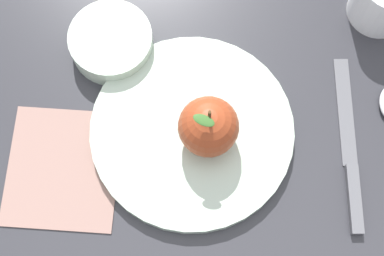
{
  "coord_description": "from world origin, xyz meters",
  "views": [
    {
      "loc": [
        0.18,
        0.09,
        0.67
      ],
      "look_at": [
        0.02,
        -0.04,
        0.02
      ],
      "focal_mm": 54.24,
      "sensor_mm": 36.0,
      "label": 1
    }
  ],
  "objects": [
    {
      "name": "apple",
      "position": [
        0.01,
        -0.02,
        0.05
      ],
      "size": [
        0.07,
        0.07,
        0.08
      ],
      "color": "#9E3D1E",
      "rests_on": "dinner_plate"
    },
    {
      "name": "knife",
      "position": [
        -0.07,
        0.13,
        0.0
      ],
      "size": [
        0.18,
        0.15,
        0.01
      ],
      "color": "#59595E",
      "rests_on": "ground_plane"
    },
    {
      "name": "ground_plane",
      "position": [
        0.0,
        0.0,
        0.0
      ],
      "size": [
        2.4,
        2.4,
        0.0
      ],
      "primitive_type": "plane",
      "color": "#2D2D33"
    },
    {
      "name": "side_bowl",
      "position": [
        -0.01,
        -0.19,
        0.02
      ],
      "size": [
        0.1,
        0.1,
        0.03
      ],
      "color": "#B2C6B2",
      "rests_on": "ground_plane"
    },
    {
      "name": "dinner_plate",
      "position": [
        0.02,
        -0.04,
        0.01
      ],
      "size": [
        0.24,
        0.24,
        0.02
      ],
      "color": "#B2C6B2",
      "rests_on": "ground_plane"
    },
    {
      "name": "linen_napkin",
      "position": [
        0.15,
        -0.14,
        0.0
      ],
      "size": [
        0.2,
        0.19,
        0.0
      ],
      "primitive_type": "cube",
      "rotation": [
        0.0,
        0.0,
        2.16
      ],
      "color": "gray",
      "rests_on": "ground_plane"
    }
  ]
}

